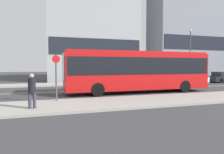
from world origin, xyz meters
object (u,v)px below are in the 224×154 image
at_px(pedestrian_near_stop, 32,89).
at_px(city_bus, 138,69).
at_px(bus_stop_sign, 56,74).
at_px(street_lamp, 190,50).
at_px(parked_car_1, 224,77).
at_px(parked_car_0, 191,78).

bearing_deg(pedestrian_near_stop, city_bus, 22.07).
relative_size(bus_stop_sign, street_lamp, 0.39).
bearing_deg(street_lamp, pedestrian_near_stop, -146.94).
relative_size(parked_car_1, street_lamp, 0.68).
xyz_separation_m(pedestrian_near_stop, bus_stop_sign, (1.16, 1.79, 0.63)).
bearing_deg(city_bus, parked_car_1, 22.47).
xyz_separation_m(city_bus, pedestrian_near_stop, (-7.58, -4.67, -0.81)).
bearing_deg(parked_car_1, pedestrian_near_stop, -155.33).
height_order(parked_car_1, pedestrian_near_stop, pedestrian_near_stop).
xyz_separation_m(parked_car_0, pedestrian_near_stop, (-17.11, -10.07, 0.44)).
bearing_deg(bus_stop_sign, parked_car_0, 27.43).
distance_m(parked_car_0, street_lamp, 4.44).
relative_size(city_bus, parked_car_1, 2.50).
distance_m(parked_car_0, parked_car_1, 5.52).
bearing_deg(parked_car_1, bus_stop_sign, -158.15).
xyz_separation_m(city_bus, bus_stop_sign, (-6.42, -2.88, -0.19)).
bearing_deg(parked_car_0, city_bus, -150.46).
height_order(parked_car_0, pedestrian_near_stop, pedestrian_near_stop).
relative_size(city_bus, street_lamp, 1.71).
distance_m(city_bus, bus_stop_sign, 7.04).
distance_m(city_bus, parked_car_1, 16.14).
bearing_deg(bus_stop_sign, street_lamp, 30.62).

